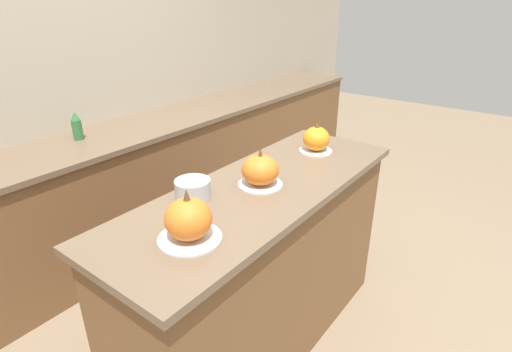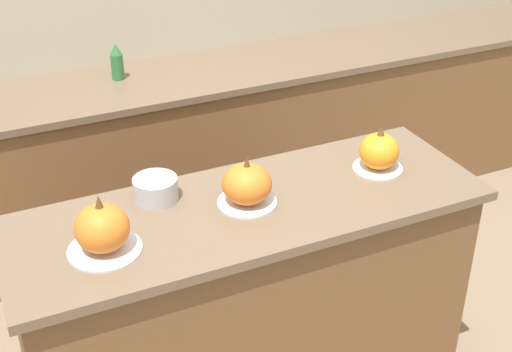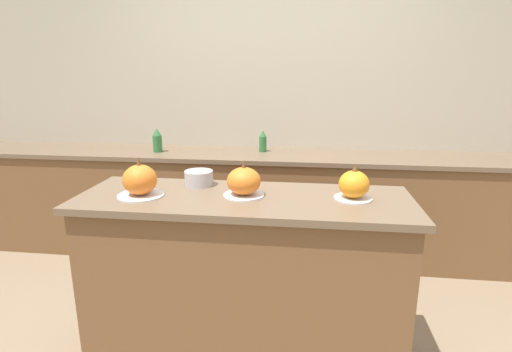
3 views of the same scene
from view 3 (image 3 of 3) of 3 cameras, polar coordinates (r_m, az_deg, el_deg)
wall_back at (r=3.59m, az=2.47°, el=9.87°), size 8.00×0.06×2.50m
kitchen_island at (r=2.18m, az=-1.69°, el=-14.90°), size 1.67×0.58×0.95m
back_counter at (r=3.43m, az=1.85°, el=-4.08°), size 6.00×0.60×0.89m
pumpkin_cake_left at (r=2.06m, az=-16.24°, el=-0.70°), size 0.23×0.23×0.20m
pumpkin_cake_center at (r=1.98m, az=-1.85°, el=-0.87°), size 0.21×0.21×0.18m
pumpkin_cake_right at (r=1.99m, az=13.81°, el=-1.31°), size 0.18×0.18×0.17m
bottle_tall at (r=3.47m, az=-13.91°, el=4.92°), size 0.08×0.08×0.20m
bottle_short at (r=3.38m, az=0.99°, el=4.98°), size 0.06×0.06×0.18m
mixing_bowl at (r=2.19m, az=-8.16°, el=-0.29°), size 0.15×0.15×0.08m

